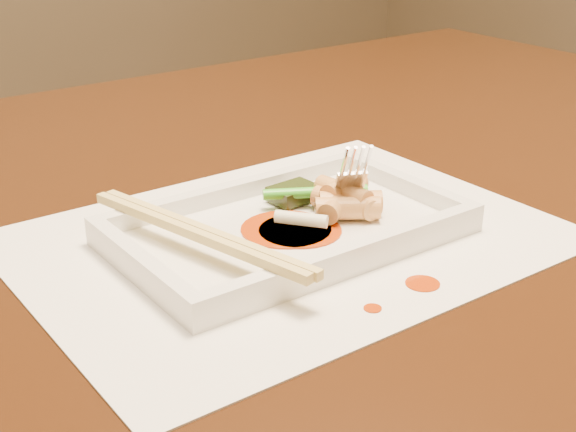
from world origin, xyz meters
TOP-DOWN VIEW (x-y plane):
  - table at (0.00, 0.00)m, footprint 1.40×0.90m
  - placemat at (-0.05, -0.09)m, footprint 0.40×0.30m
  - sauce_splatter_a at (-0.02, -0.21)m, footprint 0.02×0.02m
  - sauce_splatter_b at (-0.07, -0.21)m, footprint 0.01×0.01m
  - plate_base at (-0.05, -0.09)m, footprint 0.26×0.16m
  - plate_rim_far at (-0.05, -0.02)m, footprint 0.26×0.01m
  - plate_rim_near at (-0.05, -0.17)m, footprint 0.26×0.01m
  - plate_rim_left at (-0.17, -0.09)m, footprint 0.01×0.14m
  - plate_rim_right at (0.07, -0.09)m, footprint 0.01×0.14m
  - veg_piece at (-0.02, -0.05)m, footprint 0.04×0.03m
  - scallion_white at (-0.05, -0.11)m, footprint 0.03×0.04m
  - scallion_green at (-0.01, -0.07)m, footprint 0.08×0.05m
  - chopstick_a at (-0.13, -0.09)m, footprint 0.06×0.21m
  - chopstick_b at (-0.12, -0.09)m, footprint 0.06×0.21m
  - fork at (0.02, -0.07)m, footprint 0.09×0.10m
  - sauce_blob_0 at (-0.05, -0.09)m, footprint 0.07×0.07m
  - sauce_blob_1 at (-0.05, -0.10)m, footprint 0.06×0.06m
  - rice_cake_0 at (-0.01, -0.10)m, footprint 0.05×0.04m
  - rice_cake_1 at (-0.00, -0.09)m, footprint 0.03×0.05m
  - rice_cake_2 at (0.01, -0.08)m, footprint 0.05×0.03m
  - rice_cake_3 at (0.01, -0.10)m, footprint 0.02×0.05m
  - rice_cake_4 at (-0.01, -0.11)m, footprint 0.05×0.04m
  - rice_cake_5 at (0.00, -0.09)m, footprint 0.02×0.05m
  - rice_cake_6 at (0.00, -0.10)m, footprint 0.05×0.04m

SIDE VIEW (x-z plane):
  - table at x=0.00m, z-range 0.27..1.02m
  - placemat at x=-0.05m, z-range 0.75..0.75m
  - sauce_splatter_a at x=-0.02m, z-range 0.75..0.75m
  - sauce_splatter_b at x=-0.07m, z-range 0.75..0.75m
  - plate_base at x=-0.05m, z-range 0.75..0.76m
  - sauce_blob_0 at x=-0.05m, z-range 0.76..0.76m
  - sauce_blob_1 at x=-0.05m, z-range 0.76..0.76m
  - plate_rim_far at x=-0.05m, z-range 0.76..0.77m
  - plate_rim_near at x=-0.05m, z-range 0.76..0.77m
  - plate_rim_left at x=-0.17m, z-range 0.76..0.77m
  - plate_rim_right at x=0.07m, z-range 0.76..0.77m
  - veg_piece at x=-0.02m, z-range 0.76..0.77m
  - rice_cake_0 at x=-0.01m, z-range 0.76..0.78m
  - rice_cake_1 at x=0.00m, z-range 0.76..0.78m
  - rice_cake_3 at x=0.01m, z-range 0.76..0.78m
  - rice_cake_4 at x=-0.01m, z-range 0.76..0.78m
  - rice_cake_6 at x=0.00m, z-range 0.76..0.78m
  - scallion_white at x=-0.05m, z-range 0.77..0.78m
  - scallion_green at x=-0.01m, z-range 0.77..0.78m
  - rice_cake_2 at x=0.01m, z-range 0.77..0.79m
  - rice_cake_5 at x=0.00m, z-range 0.77..0.78m
  - chopstick_a at x=-0.13m, z-range 0.77..0.78m
  - chopstick_b at x=-0.12m, z-range 0.77..0.78m
  - fork at x=0.02m, z-range 0.76..0.90m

